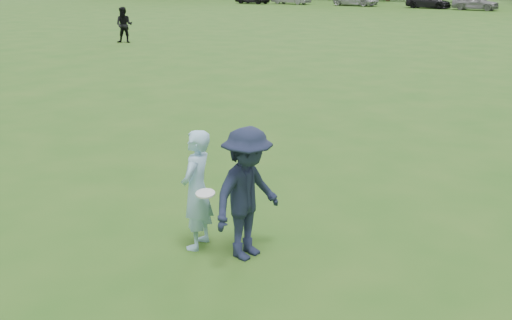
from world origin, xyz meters
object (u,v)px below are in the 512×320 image
Objects in this scene: defender at (247,194)px; thrower at (197,190)px; car_d at (428,2)px; car_e at (476,2)px; player_far_a at (124,25)px.

thrower is at bearing 106.13° from defender.
car_d is 1.05× the size of car_e.
defender is 61.23m from car_d.
car_e is (-7.05, 59.04, -0.17)m from defender.
player_far_a is 0.43× the size of car_e.
player_far_a is 0.41× the size of car_d.
car_e is at bearing -95.02° from car_d.
car_e is (4.99, -0.99, 0.08)m from car_d.
defender is 59.46m from car_e.
thrower is 61.15m from car_d.
player_far_a reaches higher than car_d.
thrower is at bearing -163.16° from car_d.
thrower is 0.37× the size of car_d.
defender reaches higher than thrower.
car_e is at bearing 49.60° from player_far_a.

